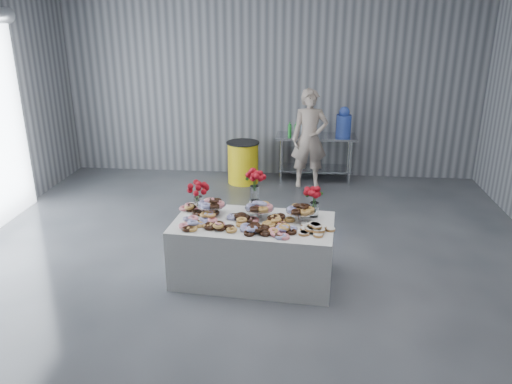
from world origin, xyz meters
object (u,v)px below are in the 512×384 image
prep_table (316,150)px  trash_barrel (243,162)px  display_table (253,250)px  water_jug (344,123)px  person (310,139)px

prep_table → trash_barrel: size_ratio=1.88×
display_table → trash_barrel: bearing=98.8°
display_table → water_jug: size_ratio=3.43×
prep_table → trash_barrel: prep_table is taller
display_table → prep_table: prep_table is taller
prep_table → water_jug: water_jug is taller
display_table → trash_barrel: size_ratio=2.39×
prep_table → trash_barrel: 1.40m
person → trash_barrel: person is taller
person → trash_barrel: bearing=171.5°
prep_table → water_jug: bearing=-0.0°
prep_table → person: 0.43m
water_jug → person: bearing=-154.4°
prep_table → person: bearing=-112.7°
water_jug → person: 0.73m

